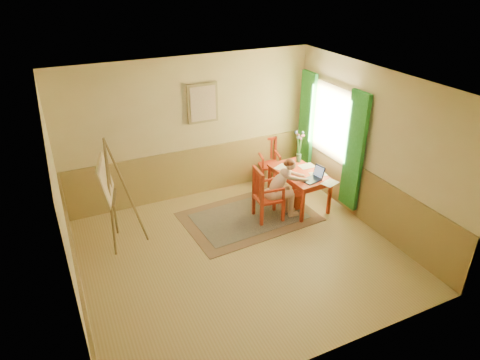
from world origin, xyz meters
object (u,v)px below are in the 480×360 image
chair_left (266,195)px  laptop (314,177)px  easel (108,184)px  chair_back (268,161)px  table (299,176)px  figure (282,186)px

chair_left → laptop: bearing=-12.3°
easel → chair_left: bearing=-8.3°
chair_back → easel: bearing=-164.6°
chair_left → laptop: size_ratio=2.35×
table → laptop: bearing=-80.4°
laptop → easel: (-3.53, 0.58, 0.38)m
figure → easel: bearing=171.7°
chair_left → chair_back: size_ratio=1.08×
chair_back → laptop: 1.55m
figure → easel: 3.02m
table → figure: figure is taller
table → chair_back: chair_back is taller
figure → easel: size_ratio=0.60×
chair_left → figure: (0.30, -0.04, 0.13)m
chair_left → table: bearing=12.7°
table → easel: bearing=176.7°
chair_left → easel: bearing=171.7°
chair_left → chair_back: chair_left is taller
chair_back → figure: 1.46m
chair_left → easel: size_ratio=0.53×
figure → laptop: (0.59, -0.15, 0.13)m
figure → chair_left: bearing=171.7°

